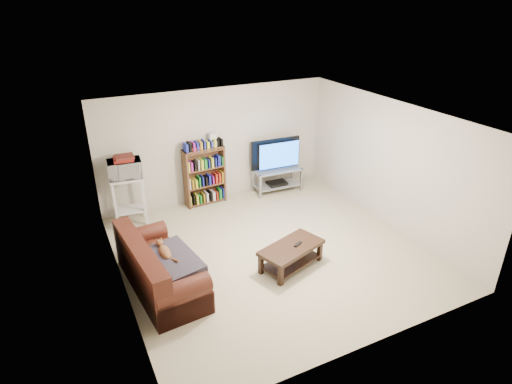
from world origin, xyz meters
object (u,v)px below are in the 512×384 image
bookshelf (205,175)px  sofa (156,272)px  coffee_table (291,252)px  tv_stand (277,176)px

bookshelf → sofa: bearing=-128.1°
coffee_table → tv_stand: 2.98m
coffee_table → tv_stand: size_ratio=1.10×
sofa → tv_stand: size_ratio=1.83×
sofa → tv_stand: sofa is taller
sofa → bookshelf: size_ratio=1.62×
tv_stand → bookshelf: size_ratio=0.88×
sofa → coffee_table: sofa is taller
tv_stand → sofa: bearing=-142.9°
coffee_table → bookshelf: bookshelf is taller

